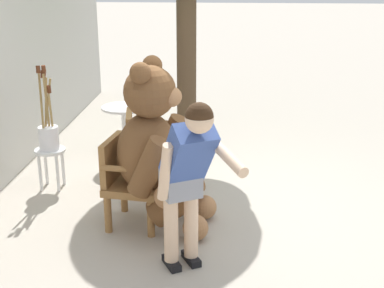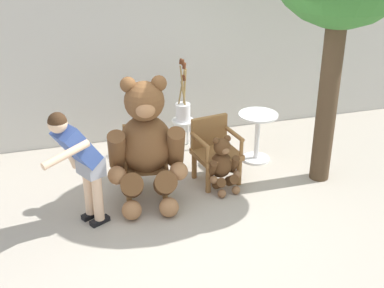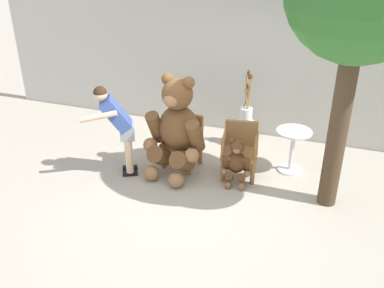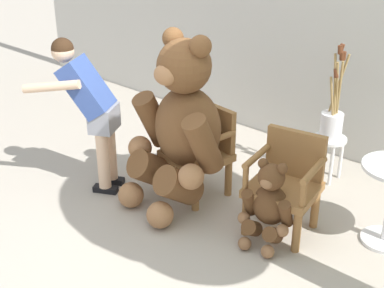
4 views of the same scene
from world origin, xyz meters
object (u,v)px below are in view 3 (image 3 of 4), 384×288
Objects in this scene: white_stool at (245,127)px; round_side_table at (293,146)px; teddy_bear_large at (176,127)px; teddy_bear_small at (236,162)px; wooden_chair_left at (184,139)px; brush_bucket at (246,111)px; wooden_chair_right at (240,148)px; person_visitor at (118,123)px.

white_stool is 0.64× the size of round_side_table.
teddy_bear_large is at bearing -121.81° from white_stool.
teddy_bear_small is (0.99, -0.01, -0.43)m from teddy_bear_large.
wooden_chair_left reaches higher than white_stool.
brush_bucket reaches higher than wooden_chair_left.
teddy_bear_large reaches higher than wooden_chair_right.
brush_bucket is at bearing 13.10° from white_stool.
wooden_chair_left is at bearing -127.25° from brush_bucket.
teddy_bear_small is 1.01m from round_side_table.
brush_bucket is (0.00, 0.00, 0.31)m from white_stool.
wooden_chair_right is 1.87× the size of white_stool.
wooden_chair_right is 0.86m from round_side_table.
wooden_chair_right is (0.95, -0.00, 0.00)m from wooden_chair_left.
white_stool is (0.81, 1.31, -0.44)m from teddy_bear_large.
teddy_bear_large is at bearing -159.45° from round_side_table.
teddy_bear_small is at bearing -16.22° from wooden_chair_left.
brush_bucket is (0.80, 1.05, 0.20)m from wooden_chair_left.
person_visitor is at bearing -158.49° from round_side_table.
round_side_table is at bearing 26.56° from wooden_chair_right.
person_visitor reaches higher than round_side_table.
wooden_chair_right reaches higher than round_side_table.
brush_bucket is at bearing 58.14° from teddy_bear_large.
person_visitor is 1.59× the size of brush_bucket.
wooden_chair_right is at bearing 19.23° from person_visitor.
teddy_bear_large is 1.61m from white_stool.
person_visitor is 2.40m from white_stool.
teddy_bear_small is 1.92m from person_visitor.
wooden_chair_right is 0.91× the size of brush_bucket.
teddy_bear_large reaches higher than wooden_chair_left.
brush_bucket is (1.64, 1.67, -0.23)m from person_visitor.
wooden_chair_left is 0.53× the size of teddy_bear_large.
white_stool is (-0.16, 1.05, -0.11)m from wooden_chair_right.
wooden_chair_right is 0.53× the size of teddy_bear_large.
person_visitor is at bearing -156.49° from teddy_bear_large.
teddy_bear_large reaches higher than person_visitor.
teddy_bear_large is at bearing -164.59° from wooden_chair_right.
wooden_chair_left is 1.32m from white_stool.
brush_bucket reaches higher than white_stool.
brush_bucket is 1.31× the size of round_side_table.
wooden_chair_left is 0.58× the size of person_visitor.
person_visitor is (-0.85, -0.63, 0.44)m from wooden_chair_left.
wooden_chair_right is 1.08m from brush_bucket.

